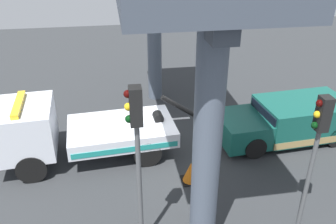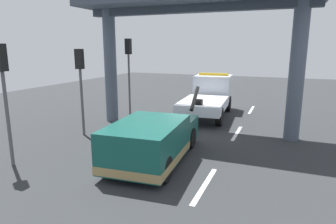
{
  "view_description": "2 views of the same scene",
  "coord_description": "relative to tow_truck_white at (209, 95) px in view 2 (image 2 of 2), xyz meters",
  "views": [
    {
      "loc": [
        1.91,
        11.26,
        7.56
      ],
      "look_at": [
        0.1,
        0.21,
        1.7
      ],
      "focal_mm": 37.74,
      "sensor_mm": 36.0,
      "label": 1
    },
    {
      "loc": [
        -14.08,
        -4.36,
        4.09
      ],
      "look_at": [
        -1.28,
        0.82,
        1.07
      ],
      "focal_mm": 31.54,
      "sensor_mm": 36.0,
      "label": 2
    }
  ],
  "objects": [
    {
      "name": "traffic_light_mid",
      "position": [
        -2.2,
        4.41,
        2.14
      ],
      "size": [
        0.39,
        0.32,
        4.61
      ],
      "color": "#515456",
      "rests_on": "ground"
    },
    {
      "name": "traffic_light_far",
      "position": [
        -6.7,
        4.41,
        1.75
      ],
      "size": [
        0.39,
        0.32,
        4.04
      ],
      "color": "#515456",
      "rests_on": "ground"
    },
    {
      "name": "traffic_light_near",
      "position": [
        -10.7,
        4.41,
        1.88
      ],
      "size": [
        0.39,
        0.32,
        4.22
      ],
      "color": "#515456",
      "rests_on": "ground"
    },
    {
      "name": "ground_plane",
      "position": [
        -3.72,
        -0.06,
        -1.25
      ],
      "size": [
        60.0,
        40.0,
        0.1
      ],
      "primitive_type": "cube",
      "color": "#2D3033"
    },
    {
      "name": "traffic_cone_orange",
      "position": [
        -4.08,
        1.99,
        -0.86
      ],
      "size": [
        0.61,
        0.61,
        0.72
      ],
      "color": "orange",
      "rests_on": "ground"
    },
    {
      "name": "towed_van_green",
      "position": [
        -8.49,
        -0.06,
        -0.42
      ],
      "size": [
        5.34,
        2.53,
        1.58
      ],
      "color": "#145147",
      "rests_on": "ground"
    },
    {
      "name": "lane_stripe_east",
      "position": [
        2.28,
        -2.35,
        -1.2
      ],
      "size": [
        2.6,
        0.16,
        0.01
      ],
      "primitive_type": "cube",
      "color": "silver",
      "rests_on": "ground"
    },
    {
      "name": "tow_truck_white",
      "position": [
        0.0,
        0.0,
        0.0
      ],
      "size": [
        7.32,
        2.79,
        2.46
      ],
      "color": "silver",
      "rests_on": "ground"
    },
    {
      "name": "overpass_structure",
      "position": [
        -3.78,
        -0.06,
        4.87
      ],
      "size": [
        3.6,
        11.46,
        6.97
      ],
      "color": "#4C5666",
      "rests_on": "ground"
    },
    {
      "name": "lane_stripe_mid",
      "position": [
        -3.72,
        -2.35,
        -1.2
      ],
      "size": [
        2.6,
        0.16,
        0.01
      ],
      "primitive_type": "cube",
      "color": "silver",
      "rests_on": "ground"
    },
    {
      "name": "lane_stripe_west",
      "position": [
        -9.72,
        -2.35,
        -1.2
      ],
      "size": [
        2.6,
        0.16,
        0.01
      ],
      "primitive_type": "cube",
      "color": "silver",
      "rests_on": "ground"
    }
  ]
}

